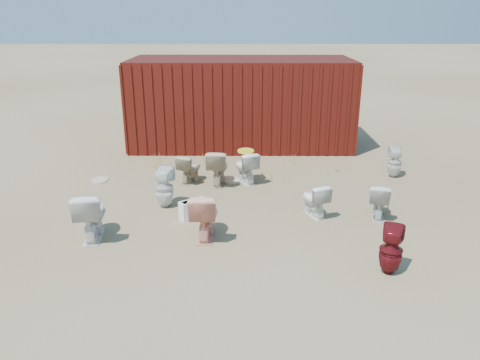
{
  "coord_description": "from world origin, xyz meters",
  "views": [
    {
      "loc": [
        0.05,
        -7.83,
        3.59
      ],
      "look_at": [
        0.0,
        0.6,
        0.55
      ],
      "focal_mm": 35.0,
      "sensor_mm": 36.0,
      "label": 1
    }
  ],
  "objects_px": {
    "toilet_back_beige_right": "(190,168)",
    "toilet_back_e": "(395,162)",
    "toilet_front_maroon": "(391,250)",
    "toilet_back_a": "(164,188)",
    "toilet_front_pink": "(205,215)",
    "toilet_front_c": "(314,200)",
    "loose_tank": "(193,209)",
    "toilet_front_a": "(91,215)",
    "toilet_back_beige_left": "(218,167)",
    "toilet_front_e": "(379,200)",
    "shipping_container": "(241,103)",
    "toilet_back_yellowlid": "(246,167)"
  },
  "relations": [
    {
      "from": "toilet_back_beige_right",
      "to": "toilet_back_yellowlid",
      "type": "height_order",
      "value": "toilet_back_yellowlid"
    },
    {
      "from": "toilet_back_a",
      "to": "toilet_back_yellowlid",
      "type": "bearing_deg",
      "value": -123.51
    },
    {
      "from": "toilet_front_a",
      "to": "toilet_front_c",
      "type": "xyz_separation_m",
      "value": [
        3.84,
        0.92,
        -0.1
      ]
    },
    {
      "from": "toilet_front_a",
      "to": "toilet_back_a",
      "type": "relative_size",
      "value": 1.06
    },
    {
      "from": "toilet_back_yellowlid",
      "to": "toilet_back_e",
      "type": "distance_m",
      "value": 3.43
    },
    {
      "from": "toilet_back_e",
      "to": "loose_tank",
      "type": "bearing_deg",
      "value": 34.23
    },
    {
      "from": "toilet_front_a",
      "to": "toilet_front_pink",
      "type": "height_order",
      "value": "toilet_front_a"
    },
    {
      "from": "shipping_container",
      "to": "toilet_back_e",
      "type": "xyz_separation_m",
      "value": [
        3.53,
        -2.84,
        -0.85
      ]
    },
    {
      "from": "shipping_container",
      "to": "toilet_back_e",
      "type": "height_order",
      "value": "shipping_container"
    },
    {
      "from": "toilet_front_c",
      "to": "toilet_back_e",
      "type": "bearing_deg",
      "value": -157.9
    },
    {
      "from": "toilet_front_a",
      "to": "toilet_back_beige_left",
      "type": "xyz_separation_m",
      "value": [
        1.98,
        2.62,
        -0.02
      ]
    },
    {
      "from": "toilet_front_pink",
      "to": "loose_tank",
      "type": "bearing_deg",
      "value": -68.34
    },
    {
      "from": "toilet_back_a",
      "to": "toilet_back_e",
      "type": "bearing_deg",
      "value": -145.52
    },
    {
      "from": "toilet_front_maroon",
      "to": "toilet_back_a",
      "type": "bearing_deg",
      "value": -10.72
    },
    {
      "from": "shipping_container",
      "to": "toilet_front_e",
      "type": "bearing_deg",
      "value": -63.25
    },
    {
      "from": "toilet_back_a",
      "to": "toilet_front_pink",
      "type": "bearing_deg",
      "value": 139.18
    },
    {
      "from": "shipping_container",
      "to": "toilet_front_pink",
      "type": "distance_m",
      "value": 5.99
    },
    {
      "from": "toilet_front_e",
      "to": "toilet_back_beige_right",
      "type": "relative_size",
      "value": 1.02
    },
    {
      "from": "toilet_front_maroon",
      "to": "toilet_back_e",
      "type": "relative_size",
      "value": 1.05
    },
    {
      "from": "toilet_front_a",
      "to": "toilet_back_a",
      "type": "height_order",
      "value": "toilet_front_a"
    },
    {
      "from": "toilet_back_a",
      "to": "loose_tank",
      "type": "xyz_separation_m",
      "value": [
        0.61,
        -0.53,
        -0.22
      ]
    },
    {
      "from": "toilet_front_c",
      "to": "toilet_back_a",
      "type": "bearing_deg",
      "value": -31.55
    },
    {
      "from": "toilet_front_c",
      "to": "toilet_back_beige_right",
      "type": "xyz_separation_m",
      "value": [
        -2.5,
        1.82,
        0.0
      ]
    },
    {
      "from": "toilet_back_a",
      "to": "toilet_back_beige_left",
      "type": "bearing_deg",
      "value": -112.26
    },
    {
      "from": "toilet_back_yellowlid",
      "to": "toilet_back_beige_right",
      "type": "bearing_deg",
      "value": -23.69
    },
    {
      "from": "toilet_front_c",
      "to": "toilet_back_beige_right",
      "type": "relative_size",
      "value": 0.99
    },
    {
      "from": "toilet_back_yellowlid",
      "to": "toilet_front_c",
      "type": "bearing_deg",
      "value": 101.12
    },
    {
      "from": "toilet_back_beige_right",
      "to": "loose_tank",
      "type": "distance_m",
      "value": 1.97
    },
    {
      "from": "toilet_front_c",
      "to": "toilet_back_a",
      "type": "distance_m",
      "value": 2.87
    },
    {
      "from": "toilet_front_c",
      "to": "loose_tank",
      "type": "height_order",
      "value": "toilet_front_c"
    },
    {
      "from": "toilet_back_a",
      "to": "toilet_back_e",
      "type": "height_order",
      "value": "toilet_back_a"
    },
    {
      "from": "toilet_back_a",
      "to": "toilet_back_yellowlid",
      "type": "height_order",
      "value": "toilet_back_a"
    },
    {
      "from": "toilet_front_pink",
      "to": "toilet_front_c",
      "type": "bearing_deg",
      "value": -153.96
    },
    {
      "from": "toilet_back_beige_left",
      "to": "toilet_back_beige_right",
      "type": "bearing_deg",
      "value": -5.67
    },
    {
      "from": "toilet_back_beige_right",
      "to": "toilet_back_yellowlid",
      "type": "distance_m",
      "value": 1.24
    },
    {
      "from": "toilet_front_pink",
      "to": "toilet_front_e",
      "type": "height_order",
      "value": "toilet_front_pink"
    },
    {
      "from": "toilet_back_beige_left",
      "to": "toilet_back_yellowlid",
      "type": "bearing_deg",
      "value": -163.75
    },
    {
      "from": "toilet_front_e",
      "to": "shipping_container",
      "type": "bearing_deg",
      "value": -48.37
    },
    {
      "from": "toilet_front_e",
      "to": "loose_tank",
      "type": "height_order",
      "value": "toilet_front_e"
    },
    {
      "from": "toilet_front_maroon",
      "to": "toilet_back_beige_right",
      "type": "xyz_separation_m",
      "value": [
        -3.31,
        3.85,
        -0.05
      ]
    },
    {
      "from": "toilet_front_a",
      "to": "loose_tank",
      "type": "bearing_deg",
      "value": -160.5
    },
    {
      "from": "toilet_front_a",
      "to": "toilet_front_maroon",
      "type": "relative_size",
      "value": 1.14
    },
    {
      "from": "toilet_front_maroon",
      "to": "toilet_back_a",
      "type": "xyz_separation_m",
      "value": [
        -3.65,
        2.44,
        0.03
      ]
    },
    {
      "from": "toilet_back_beige_right",
      "to": "toilet_back_e",
      "type": "distance_m",
      "value": 4.66
    },
    {
      "from": "toilet_back_beige_right",
      "to": "toilet_back_e",
      "type": "height_order",
      "value": "toilet_back_e"
    },
    {
      "from": "toilet_front_maroon",
      "to": "toilet_back_a",
      "type": "relative_size",
      "value": 0.93
    },
    {
      "from": "toilet_front_e",
      "to": "toilet_back_beige_right",
      "type": "bearing_deg",
      "value": -11.93
    },
    {
      "from": "toilet_front_a",
      "to": "toilet_back_a",
      "type": "bearing_deg",
      "value": -133.83
    },
    {
      "from": "toilet_back_beige_left",
      "to": "toilet_front_c",
      "type": "bearing_deg",
      "value": 142.91
    },
    {
      "from": "toilet_front_pink",
      "to": "toilet_front_e",
      "type": "relative_size",
      "value": 1.23
    }
  ]
}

